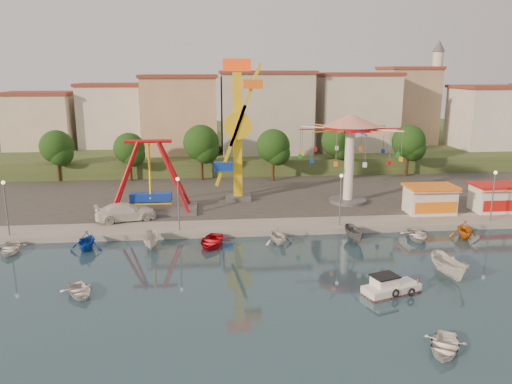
{
  "coord_description": "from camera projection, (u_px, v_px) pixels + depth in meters",
  "views": [
    {
      "loc": [
        -4.99,
        -34.05,
        15.8
      ],
      "look_at": [
        -0.36,
        14.0,
        4.0
      ],
      "focal_mm": 35.0,
      "sensor_mm": 36.0,
      "label": 1
    }
  ],
  "objects": [
    {
      "name": "building_3",
      "position": [
        272.0,
        121.0,
        83.04
      ],
      "size": [
        12.59,
        10.5,
        9.2
      ],
      "primitive_type": "cube",
      "color": "beige",
      "rests_on": "hill_terrace"
    },
    {
      "name": "moored_boat_0",
      "position": [
        10.0,
        248.0,
        44.4
      ],
      "size": [
        3.26,
        4.03,
        0.74
      ],
      "primitive_type": "imported",
      "rotation": [
        0.0,
        0.0,
        0.22
      ],
      "color": "white",
      "rests_on": "ground"
    },
    {
      "name": "wave_swinger",
      "position": [
        350.0,
        138.0,
        57.2
      ],
      "size": [
        11.6,
        11.6,
        10.4
      ],
      "color": "#59595E",
      "rests_on": "quay_deck"
    },
    {
      "name": "tree_3",
      "position": [
        273.0,
        146.0,
        69.42
      ],
      "size": [
        4.68,
        4.68,
        7.32
      ],
      "color": "#382314",
      "rests_on": "quay_deck"
    },
    {
      "name": "tree_5",
      "position": [
        409.0,
        142.0,
        72.38
      ],
      "size": [
        4.83,
        4.83,
        7.54
      ],
      "color": "#382314",
      "rests_on": "quay_deck"
    },
    {
      "name": "moored_boat_2",
      "position": [
        151.0,
        241.0,
        45.48
      ],
      "size": [
        1.54,
        3.64,
        1.38
      ],
      "primitive_type": "imported",
      "rotation": [
        0.0,
        0.0,
        0.05
      ],
      "color": "silver",
      "rests_on": "ground"
    },
    {
      "name": "kamikaze_tower",
      "position": [
        239.0,
        134.0,
        58.29
      ],
      "size": [
        4.43,
        3.1,
        16.5
      ],
      "color": "#59595E",
      "rests_on": "quay_deck"
    },
    {
      "name": "hill_terrace",
      "position": [
        233.0,
        142.0,
        101.56
      ],
      "size": [
        200.0,
        60.0,
        3.0
      ],
      "primitive_type": "cube",
      "color": "#384C26",
      "rests_on": "ground"
    },
    {
      "name": "lamp_post_0",
      "position": [
        6.0,
        210.0,
        46.74
      ],
      "size": [
        0.14,
        0.14,
        5.0
      ],
      "primitive_type": "cylinder",
      "color": "#59595E",
      "rests_on": "quay_deck"
    },
    {
      "name": "tree_4",
      "position": [
        338.0,
        141.0,
        73.19
      ],
      "size": [
        4.86,
        4.86,
        7.6
      ],
      "color": "#382314",
      "rests_on": "quay_deck"
    },
    {
      "name": "lamp_post_2",
      "position": [
        340.0,
        201.0,
        49.72
      ],
      "size": [
        0.14,
        0.14,
        5.0
      ],
      "primitive_type": "cylinder",
      "color": "#59595E",
      "rests_on": "quay_deck"
    },
    {
      "name": "minaret",
      "position": [
        436.0,
        89.0,
        89.72
      ],
      "size": [
        2.8,
        2.8,
        18.0
      ],
      "color": "silver",
      "rests_on": "hill_terrace"
    },
    {
      "name": "quay_deck",
      "position": [
        234.0,
        152.0,
        97.02
      ],
      "size": [
        200.0,
        100.0,
        0.6
      ],
      "primitive_type": "cube",
      "color": "#9E998E",
      "rests_on": "ground"
    },
    {
      "name": "building_2",
      "position": [
        189.0,
        114.0,
        84.57
      ],
      "size": [
        11.95,
        9.28,
        11.23
      ],
      "primitive_type": "cube",
      "color": "tan",
      "rests_on": "hill_terrace"
    },
    {
      "name": "booth_left",
      "position": [
        430.0,
        199.0,
        54.33
      ],
      "size": [
        5.4,
        3.78,
        3.08
      ],
      "color": "white",
      "rests_on": "quay_deck"
    },
    {
      "name": "cabin_motorboat",
      "position": [
        390.0,
        288.0,
        36.25
      ],
      "size": [
        4.56,
        2.92,
        1.5
      ],
      "rotation": [
        0.0,
        0.0,
        0.33
      ],
      "color": "white",
      "rests_on": "ground"
    },
    {
      "name": "lamp_post_3",
      "position": [
        493.0,
        197.0,
        51.21
      ],
      "size": [
        0.14,
        0.14,
        5.0
      ],
      "primitive_type": "cylinder",
      "color": "#59595E",
      "rests_on": "quay_deck"
    },
    {
      "name": "tree_0",
      "position": [
        57.0,
        147.0,
        69.17
      ],
      "size": [
        4.6,
        4.6,
        7.19
      ],
      "color": "#382314",
      "rests_on": "quay_deck"
    },
    {
      "name": "building_1",
      "position": [
        110.0,
        123.0,
        83.1
      ],
      "size": [
        12.33,
        9.01,
        8.63
      ],
      "primitive_type": "cube",
      "color": "silver",
      "rests_on": "hill_terrace"
    },
    {
      "name": "skiff",
      "position": [
        449.0,
        267.0,
        38.98
      ],
      "size": [
        2.01,
        4.51,
        1.7
      ],
      "primitive_type": "imported",
      "rotation": [
        0.0,
        0.0,
        0.08
      ],
      "color": "silver",
      "rests_on": "ground"
    },
    {
      "name": "tree_1",
      "position": [
        129.0,
        149.0,
        69.45
      ],
      "size": [
        4.35,
        4.35,
        6.8
      ],
      "color": "#382314",
      "rests_on": "quay_deck"
    },
    {
      "name": "moored_boat_1",
      "position": [
        86.0,
        241.0,
        44.9
      ],
      "size": [
        3.15,
        3.56,
        1.75
      ],
      "primitive_type": "imported",
      "rotation": [
        0.0,
        0.0,
        -0.09
      ],
      "color": "#1446B5",
      "rests_on": "ground"
    },
    {
      "name": "moored_boat_3",
      "position": [
        211.0,
        241.0,
        46.05
      ],
      "size": [
        3.9,
        4.76,
        0.86
      ],
      "primitive_type": "imported",
      "rotation": [
        0.0,
        0.0,
        -0.25
      ],
      "color": "red",
      "rests_on": "ground"
    },
    {
      "name": "tree_2",
      "position": [
        201.0,
        143.0,
        69.8
      ],
      "size": [
        5.02,
        5.02,
        7.85
      ],
      "color": "#382314",
      "rests_on": "quay_deck"
    },
    {
      "name": "moored_boat_6",
      "position": [
        417.0,
        235.0,
        47.9
      ],
      "size": [
        3.1,
        4.01,
        0.77
      ],
      "primitive_type": "imported",
      "rotation": [
        0.0,
        0.0,
        -0.13
      ],
      "color": "silver",
      "rests_on": "ground"
    },
    {
      "name": "moored_boat_5",
      "position": [
        355.0,
        234.0,
        47.25
      ],
      "size": [
        1.63,
        3.69,
        1.39
      ],
      "primitive_type": "imported",
      "rotation": [
        0.0,
        0.0,
        0.08
      ],
      "color": "#59585D",
      "rests_on": "ground"
    },
    {
      "name": "van",
      "position": [
        126.0,
        212.0,
        51.79
      ],
      "size": [
        6.64,
        4.13,
        1.8
      ],
      "primitive_type": "imported",
      "rotation": [
        0.0,
        0.0,
        1.85
      ],
      "color": "silver",
      "rests_on": "quay_deck"
    },
    {
      "name": "building_0",
      "position": [
        22.0,
        116.0,
        76.45
      ],
      "size": [
        9.26,
        9.53,
        11.87
      ],
      "primitive_type": "cube",
      "color": "beige",
      "rests_on": "hill_terrace"
    },
    {
      "name": "asphalt_pad",
      "position": [
        247.0,
        188.0,
        66.0
      ],
      "size": [
        90.0,
        28.0,
        0.01
      ],
      "primitive_type": "cube",
      "color": "#4C4944",
      "rests_on": "quay_deck"
    },
    {
      "name": "building_5",
      "position": [
        423.0,
        113.0,
        86.78
      ],
      "size": [
        12.77,
        10.96,
        11.21
      ],
      "primitive_type": "cube",
      "color": "tan",
      "rests_on": "hill_terrace"
    },
    {
      "name": "building_6",
      "position": [
        493.0,
        110.0,
        86.23
      ],
      "size": [
        8.23,
        8.98,
        12.36
      ],
      "primitive_type": "cube",
      "color": "silver",
      "rests_on": "hill_terrace"
    },
    {
      "name": "moored_boat_4",
      "position": [
        278.0,
        236.0,
        46.55
      ],
      "size": [
        3.36,
        3.63,
        1.57
      ],
      "primitive_type": "imported",
      "rotation": [
        0.0,
        0.0,
        0.31
      ],
      "color": "silver",
      "rests_on": "ground"
    },
    {
      "name": "lamp_post_1",
      "position": [
        179.0,
        205.0,
        48.23
      ],
      "size": [
        0.14,
        0.14,
        5.0
      ],
      "primitive_type": "cylinder",
      "color": "#59595E",
      "rests_on": "quay_deck"
    },
    {
      "name": "rowboat_a",
      "position": [
        79.0,
        291.0,
        35.94
      ],
      "size": [
        3.51,
        3.92,
        0.67
      ],
      "primitive_type": "imported",
      "rotation": [
        0.0,
        0.0,
        0.47
      ],
      "color": "white",
      "rests_on": "ground"
    },
    {
      "name": "moored_boat_7",
      "position": [
        465.0,
        229.0,
        48.23
      ],
      "size": [
        3.59,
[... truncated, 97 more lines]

